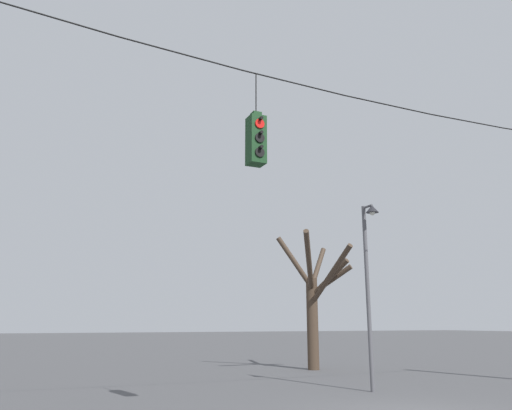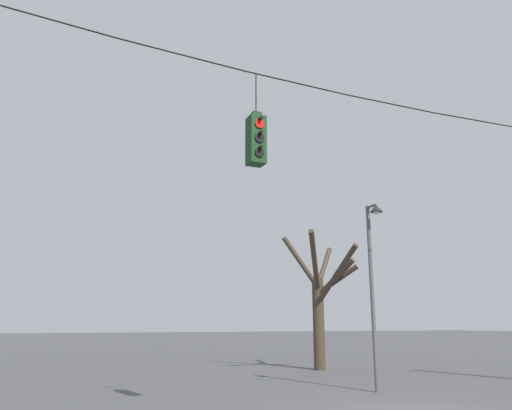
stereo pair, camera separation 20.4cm
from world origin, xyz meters
The scene contains 4 objects.
span_wire centered at (0.00, 0.25, 7.10)m, with size 17.92×0.03×0.41m.
traffic_light_over_intersection centered at (-3.52, 0.25, 5.54)m, with size 0.34×0.46×2.02m.
street_lamp centered at (1.59, 3.46, 3.51)m, with size 0.38×0.66×5.34m.
bare_tree centered at (3.56, 9.86, 2.88)m, with size 2.97×3.54×5.55m.
Camera 1 is at (-7.50, -8.52, 1.87)m, focal length 35.00 mm.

